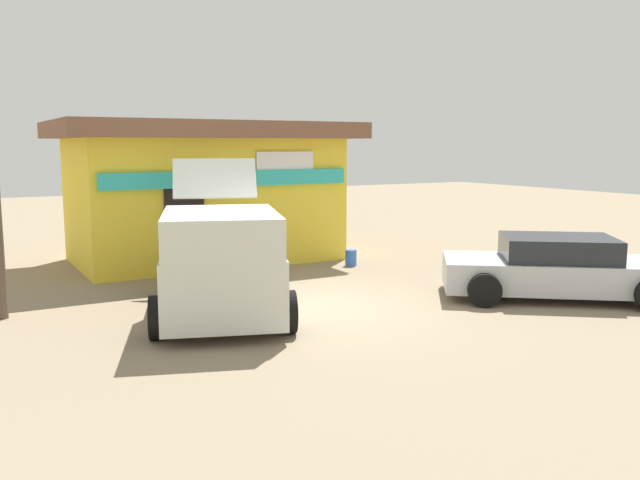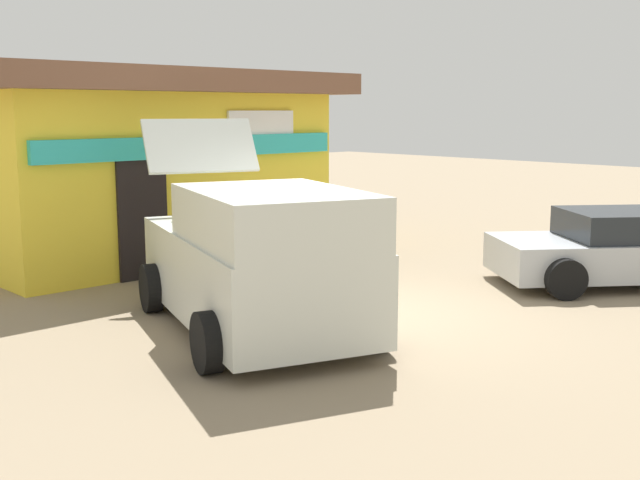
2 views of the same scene
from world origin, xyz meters
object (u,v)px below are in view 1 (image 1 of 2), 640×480
object	(u,v)px
vendor_standing	(265,240)
paint_bucket	(351,258)
unloaded_banana_pile	(215,268)
parked_sedan	(557,269)
customer_bending	(213,250)
storefront_bar	(205,189)
delivery_van	(220,262)

from	to	relation	value
vendor_standing	paint_bucket	bearing A→B (deg)	16.72
vendor_standing	paint_bucket	distance (m)	2.85
unloaded_banana_pile	parked_sedan	bearing A→B (deg)	-46.23
customer_bending	paint_bucket	world-z (taller)	customer_bending
storefront_bar	paint_bucket	xyz separation A→B (m)	(2.76, -2.59, -1.61)
vendor_standing	customer_bending	size ratio (longest dim) A/B	1.23
parked_sedan	unloaded_banana_pile	distance (m)	7.20
unloaded_banana_pile	delivery_van	bearing A→B (deg)	-108.88
delivery_van	customer_bending	world-z (taller)	delivery_van
storefront_bar	parked_sedan	distance (m)	8.71
paint_bucket	parked_sedan	bearing A→B (deg)	-71.30
storefront_bar	customer_bending	bearing A→B (deg)	-107.36
customer_bending	parked_sedan	bearing A→B (deg)	-36.30
storefront_bar	paint_bucket	bearing A→B (deg)	-43.24
storefront_bar	paint_bucket	world-z (taller)	storefront_bar
vendor_standing	unloaded_banana_pile	size ratio (longest dim) A/B	1.93
storefront_bar	parked_sedan	bearing A→B (deg)	-59.39
parked_sedan	customer_bending	size ratio (longest dim) A/B	3.40
parked_sedan	delivery_van	bearing A→B (deg)	162.93
parked_sedan	unloaded_banana_pile	world-z (taller)	parked_sedan
parked_sedan	unloaded_banana_pile	bearing A→B (deg)	133.77
customer_bending	paint_bucket	size ratio (longest dim) A/B	3.34
delivery_van	vendor_standing	size ratio (longest dim) A/B	3.11
delivery_van	unloaded_banana_pile	world-z (taller)	delivery_van
customer_bending	unloaded_banana_pile	xyz separation A→B (m)	(0.49, 1.18, -0.62)
storefront_bar	vendor_standing	bearing A→B (deg)	-88.07
customer_bending	unloaded_banana_pile	bearing A→B (deg)	67.62
parked_sedan	vendor_standing	size ratio (longest dim) A/B	2.77
storefront_bar	delivery_van	world-z (taller)	storefront_bar
storefront_bar	delivery_van	xyz separation A→B (m)	(-1.71, -5.55, -0.87)
customer_bending	paint_bucket	xyz separation A→B (m)	(3.82, 0.82, -0.61)
parked_sedan	unloaded_banana_pile	xyz separation A→B (m)	(-4.97, 5.19, -0.38)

